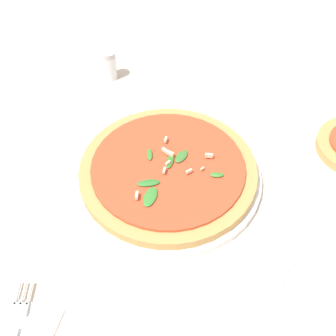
# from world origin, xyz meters

# --- Properties ---
(ground_plane) EXTENTS (6.00, 6.00, 0.00)m
(ground_plane) POSITION_xyz_m (0.00, 0.00, 0.00)
(ground_plane) COLOR beige
(pizza_arugula_main) EXTENTS (0.34, 0.34, 0.05)m
(pizza_arugula_main) POSITION_xyz_m (0.04, 0.03, 0.02)
(pizza_arugula_main) COLOR white
(pizza_arugula_main) RESTS_ON ground_plane
(shaker_pepper) EXTENTS (0.03, 0.03, 0.07)m
(shaker_pepper) POSITION_xyz_m (0.35, 0.13, 0.03)
(shaker_pepper) COLOR silver
(shaker_pepper) RESTS_ON ground_plane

